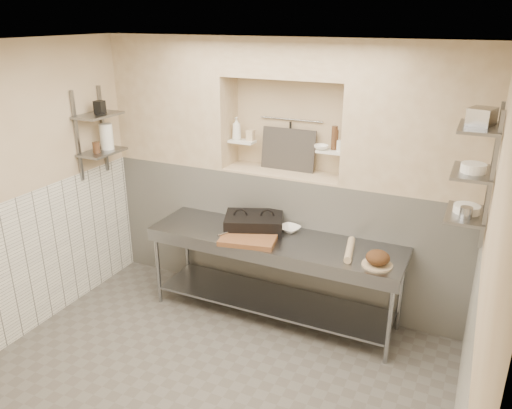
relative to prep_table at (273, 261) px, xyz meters
The scene contains 48 objects.
floor 1.38m from the prep_table, 95.98° to the right, with size 4.00×3.90×0.10m, color #4F4B46.
ceiling 2.51m from the prep_table, 95.98° to the right, with size 4.00×3.90×0.10m, color silver.
wall_left 2.59m from the prep_table, 151.44° to the right, with size 0.10×3.90×2.80m, color beige.
wall_right 2.38m from the prep_table, 31.56° to the right, with size 0.10×3.90×2.80m, color beige.
wall_back 1.12m from the prep_table, 98.63° to the left, with size 4.00×0.10×2.80m, color beige.
backwall_lower 0.58m from the prep_table, 102.34° to the left, with size 4.00×0.40×1.40m, color silver.
alcove_sill 0.96m from the prep_table, 102.34° to the left, with size 1.30×0.40×0.02m, color beige.
backwall_pillar_left 2.13m from the prep_table, 158.64° to the left, with size 1.35×0.40×1.40m, color beige.
backwall_pillar_right 1.97m from the prep_table, 25.26° to the left, with size 1.35×0.40×1.40m, color beige.
backwall_header 2.04m from the prep_table, 102.34° to the left, with size 1.30×0.40×0.40m, color beige.
wainscot_left 2.42m from the prep_table, 150.76° to the right, with size 0.02×3.90×1.40m, color silver.
wainscot_right 2.21m from the prep_table, 32.38° to the right, with size 0.02×3.90×1.40m, color silver.
alcove_shelf_left 1.35m from the prep_table, 137.75° to the left, with size 0.28×0.16×0.03m, color white.
alcove_shelf_right 1.26m from the prep_table, 56.44° to the left, with size 0.28×0.16×0.03m, color white.
utensil_rail 1.51m from the prep_table, 99.55° to the left, with size 0.02×0.02×0.70m, color gray.
hanging_steel 1.35m from the prep_table, 99.81° to the left, with size 0.02×0.02×0.30m, color black.
splash_panel 1.21m from the prep_table, 100.53° to the left, with size 0.60×0.02×0.45m, color #383330.
shelf_rail_left_a 2.40m from the prep_table, behind, with size 0.03×0.03×0.95m, color slate.
shelf_rail_left_b 2.42m from the prep_table, behind, with size 0.03×0.03×0.95m, color slate.
wall_shelf_left_lower 2.19m from the prep_table, behind, with size 0.30×0.50×0.03m, color slate.
wall_shelf_left_upper 2.39m from the prep_table, behind, with size 0.30×0.50×0.03m, color slate.
shelf_rail_right_a 2.21m from the prep_table, ahead, with size 0.03×0.03×1.05m, color slate.
shelf_rail_right_b 2.24m from the prep_table, 10.20° to the right, with size 0.03×0.03×1.05m, color slate.
wall_shelf_right_lower 1.92m from the prep_table, ahead, with size 0.30×0.50×0.03m, color slate.
wall_shelf_right_mid 2.10m from the prep_table, ahead, with size 0.30×0.50×0.03m, color slate.
wall_shelf_right_upper 2.32m from the prep_table, ahead, with size 0.30×0.50×0.03m, color slate.
prep_table is the anchor object (origin of this frame).
panini_press 0.44m from the prep_table, 157.74° to the left, with size 0.70×0.61×0.16m.
cutting_board 0.38m from the prep_table, 140.06° to the right, with size 0.54×0.38×0.05m, color brown.
knife_blade 0.37m from the prep_table, 160.80° to the right, with size 0.27×0.03×0.01m, color gray.
tongs 0.55m from the prep_table, 158.89° to the right, with size 0.02×0.02×0.27m, color gray.
mixing_bowl 0.38m from the prep_table, 71.18° to the left, with size 0.21×0.21×0.05m, color white.
rolling_pin 0.83m from the prep_table, ahead, with size 0.07×0.07×0.46m, color tan.
bread_board 1.10m from the prep_table, ahead, with size 0.27×0.27×0.02m, color tan.
bread_loaf 1.12m from the prep_table, ahead, with size 0.21×0.21×0.13m, color #4C2D19.
bottle_soap 1.48m from the prep_table, 140.95° to the left, with size 0.10×0.10×0.25m, color white.
jar_alcove 1.39m from the prep_table, 131.82° to the left, with size 0.08×0.08×0.12m, color beige.
bowl_alcove 1.25m from the prep_table, 62.99° to the left, with size 0.15×0.15×0.05m, color white.
condiment_a 1.38m from the prep_table, 56.12° to the left, with size 0.05×0.05×0.20m, color #472C1B.
condiment_b 1.39m from the prep_table, 56.58° to the left, with size 0.06×0.06×0.24m, color #472C1B.
condiment_c 1.34m from the prep_table, 49.79° to the left, with size 0.06×0.06×0.11m, color white.
jug_left 2.26m from the prep_table, behind, with size 0.14×0.14×0.28m, color white.
jar_left 2.23m from the prep_table, behind, with size 0.08×0.08×0.11m, color #472C1B.
box_left_upper 2.44m from the prep_table, behind, with size 0.09×0.09×0.13m, color black.
bowl_right 1.94m from the prep_table, ahead, with size 0.21×0.21×0.06m, color white.
canister_right 1.96m from the prep_table, ahead, with size 0.09×0.09×0.09m, color gray.
bowl_right_mid 2.13m from the prep_table, ahead, with size 0.19×0.19×0.07m, color white.
basket_right 2.37m from the prep_table, ahead, with size 0.17×0.21×0.13m, color gray.
Camera 1 is at (1.87, -3.00, 2.99)m, focal length 35.00 mm.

